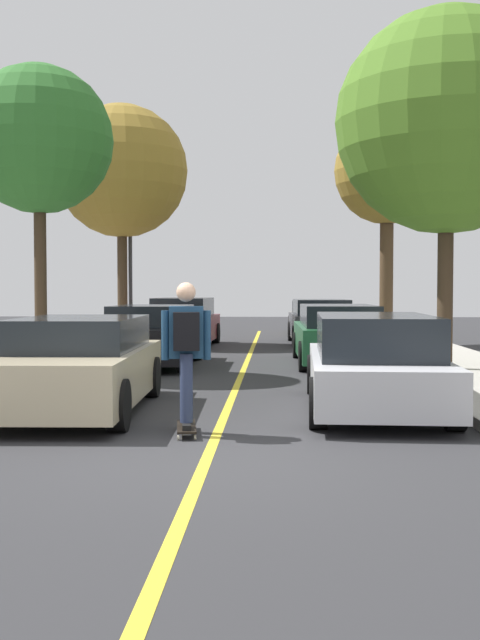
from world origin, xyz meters
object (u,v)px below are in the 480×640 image
object	(u,v)px
parked_car_left_nearest	(77,365)
street_tree_left_nearest	(39,141)
parked_car_left_far	(184,322)
street_tree_right_nearest	(447,123)
skateboarder	(186,345)
skateboard	(186,427)
parked_car_right_near	(337,335)
street_tree_right_near	(387,173)
parked_car_right_nearest	(374,362)
parked_car_right_far	(321,322)
parked_car_right_farthest	(312,317)
parked_car_left_near	(152,336)
street_tree_left_near	(122,172)
streetlamp	(130,243)

from	to	relation	value
parked_car_left_nearest	street_tree_left_nearest	xyz separation A→B (m)	(-1.94, 4.56, 4.02)
parked_car_left_far	street_tree_left_nearest	size ratio (longest dim) A/B	0.70
street_tree_right_nearest	skateboarder	world-z (taller)	street_tree_right_nearest
skateboard	parked_car_right_near	bearing A→B (deg)	73.96
street_tree_right_near	parked_car_right_nearest	bearing A→B (deg)	-98.84
parked_car_right_far	parked_car_right_farthest	distance (m)	5.60
parked_car_right_far	parked_car_left_near	bearing A→B (deg)	-120.66
parked_car_left_far	street_tree_right_near	size ratio (longest dim) A/B	0.63
street_tree_left_near	street_tree_right_near	bearing A→B (deg)	0.96
parked_car_left_near	street_tree_right_nearest	distance (m)	7.67
parked_car_right_near	street_tree_left_nearest	bearing A→B (deg)	-159.28
parked_car_right_nearest	street_tree_right_near	size ratio (longest dim) A/B	0.69
parked_car_right_far	skateboard	bearing A→B (deg)	-99.21
parked_car_right_farthest	parked_car_left_far	bearing A→B (deg)	-121.61
street_tree_right_near	parked_car_right_near	bearing A→B (deg)	-108.05
parked_car_left_nearest	street_tree_right_nearest	xyz separation A→B (m)	(6.12, 4.72, 4.32)
parked_car_left_nearest	street_tree_right_nearest	size ratio (longest dim) A/B	0.63
parked_car_left_near	parked_car_right_near	world-z (taller)	parked_car_right_near
parked_car_right_near	parked_car_right_far	bearing A→B (deg)	90.01
parked_car_right_far	street_tree_left_near	world-z (taller)	street_tree_left_near
parked_car_left_nearest	street_tree_right_nearest	distance (m)	8.85
parked_car_left_far	street_tree_right_near	world-z (taller)	street_tree_right_near
parked_car_left_near	parked_car_right_far	xyz separation A→B (m)	(4.17, 7.04, 0.04)
parked_car_left_far	parked_car_right_near	bearing A→B (deg)	-52.25
parked_car_right_farthest	street_tree_left_nearest	bearing A→B (deg)	-112.89
parked_car_left_near	street_tree_right_nearest	world-z (taller)	street_tree_right_nearest
parked_car_right_farthest	parked_car_right_nearest	bearing A→B (deg)	-90.00
parked_car_right_near	street_tree_right_near	xyz separation A→B (m)	(1.94, 5.96, 4.54)
street_tree_left_near	parked_car_right_farthest	bearing A→B (deg)	46.08
parked_car_right_near	street_tree_left_nearest	size ratio (longest dim) A/B	0.77
parked_car_right_far	street_tree_right_near	distance (m)	4.95
parked_car_right_farthest	streetlamp	xyz separation A→B (m)	(-5.92, -6.05, 2.50)
street_tree_right_near	parked_car_left_near	bearing A→B (deg)	-133.60
parked_car_right_farthest	street_tree_right_near	distance (m)	7.95
parked_car_right_nearest	skateboarder	world-z (taller)	skateboarder
parked_car_right_far	street_tree_left_nearest	distance (m)	11.49
skateboarder	skateboard	bearing A→B (deg)	97.51
street_tree_left_near	skateboarder	distance (m)	15.42
parked_car_right_farthest	skateboard	distance (m)	20.83
parked_car_right_far	street_tree_left_near	xyz separation A→B (m)	(-6.11, -0.75, 4.60)
parked_car_left_near	parked_car_right_nearest	xyz separation A→B (m)	(4.17, -6.06, 0.01)
parked_car_right_nearest	street_tree_right_nearest	size ratio (longest dim) A/B	0.66
street_tree_right_nearest	street_tree_right_near	world-z (taller)	street_tree_right_nearest
parked_car_left_nearest	parked_car_right_farthest	world-z (taller)	parked_car_left_nearest
parked_car_left_nearest	skateboard	distance (m)	2.45
parked_car_left_nearest	parked_car_left_far	size ratio (longest dim) A/B	1.05
parked_car_left_near	parked_car_left_far	bearing A→B (deg)	90.01
street_tree_right_nearest	street_tree_right_near	size ratio (longest dim) A/B	1.04
street_tree_right_nearest	skateboard	distance (m)	9.14
street_tree_left_near	streetlamp	world-z (taller)	street_tree_left_near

